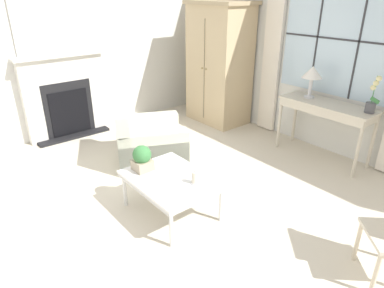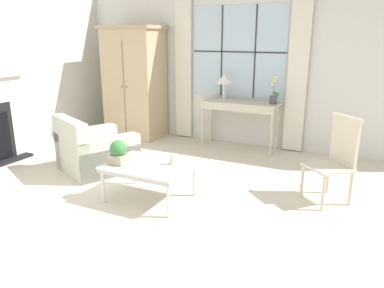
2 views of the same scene
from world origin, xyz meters
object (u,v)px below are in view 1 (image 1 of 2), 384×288
Objects in this scene: console_table at (327,109)px; potted_plant_small at (142,158)px; potted_orchid at (372,100)px; coffee_table at (171,181)px; pillar_candle at (195,178)px; armchair_upholstered at (148,142)px; armoire at (219,64)px; table_lamp at (312,74)px; fireplace at (64,88)px.

potted_plant_small is at bearing -102.50° from console_table.
potted_plant_small is at bearing -112.95° from potted_orchid.
potted_orchid is 0.48× the size of coffee_table.
pillar_candle is (-0.54, -2.38, -0.48)m from potted_orchid.
armchair_upholstered is 8.48× the size of pillar_candle.
potted_orchid is 3.28× the size of pillar_candle.
potted_plant_small is at bearing -155.94° from pillar_candle.
armoire reaches higher than table_lamp.
armoire is 1.76m from table_lamp.
fireplace is 1.97× the size of armchair_upholstered.
pillar_candle is (0.30, -2.35, -0.66)m from table_lamp.
potted_orchid is at bearing 44.67° from armchair_upholstered.
console_table is 2.88× the size of table_lamp.
armchair_upholstered is (0.57, -1.86, -0.76)m from armoire.
armchair_upholstered is at bearing 17.78° from fireplace.
fireplace is at bearing -177.49° from pillar_candle.
console_table is 1.33× the size of coffee_table.
coffee_table is at bearing -95.76° from console_table.
console_table is 0.53m from table_lamp.
potted_orchid reaches higher than armchair_upholstered.
armoire reaches higher than pillar_candle.
armoire is 2.09m from armchair_upholstered.
armchair_upholstered is at bearing -72.98° from armoire.
table_lamp reaches higher than potted_plant_small.
fireplace is 8.45× the size of potted_plant_small.
console_table is 2.75× the size of potted_orchid.
armoire is 2.11× the size of coffee_table.
fireplace is 16.71× the size of pillar_candle.
potted_orchid is at bearing 4.67° from console_table.
coffee_table is at bearing -88.70° from table_lamp.
table_lamp is at bearing 177.07° from console_table.
potted_plant_small is at bearing -34.87° from armchair_upholstered.
table_lamp is 2.46m from armchair_upholstered.
pillar_candle is (0.25, 0.12, 0.10)m from coffee_table.
table_lamp is at bearing 41.83° from fireplace.
potted_plant_small is (-0.33, -0.13, 0.18)m from coffee_table.
potted_plant_small reaches higher than coffee_table.
armchair_upholstered is 1.15m from potted_plant_small.
table_lamp is 2.59m from coffee_table.
potted_plant_small is (2.51, -0.12, -0.21)m from fireplace.
table_lamp is at bearing 59.14° from armchair_upholstered.
fireplace is at bearing 177.24° from potted_plant_small.
fireplace is 2.60m from armoire.
coffee_table is (2.83, 0.01, -0.40)m from fireplace.
pillar_candle is (3.08, 0.13, -0.29)m from fireplace.
armoire is at bearing 132.48° from pillar_candle.
console_table is 2.35m from pillar_candle.
armoire is 14.37× the size of pillar_candle.
armoire is 2.08m from console_table.
armoire is 4.38× the size of potted_orchid.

